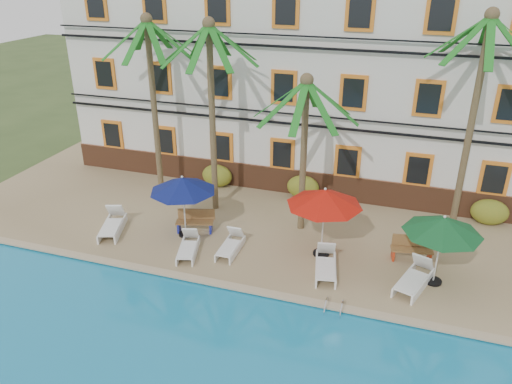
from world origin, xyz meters
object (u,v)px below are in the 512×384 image
(palm_c, at_px, (305,132))
(lounger_b, at_px, (188,247))
(bench_right, at_px, (412,248))
(pool_ladder, at_px, (334,309))
(lounger_d, at_px, (326,265))
(lounger_e, at_px, (415,278))
(umbrella_green, at_px, (443,226))
(palm_a, at_px, (152,84))
(umbrella_red, at_px, (325,198))
(palm_b, at_px, (211,93))
(palm_d, at_px, (476,100))
(lounger_a, at_px, (113,224))
(lounger_c, at_px, (231,245))
(umbrella_blue, at_px, (183,185))
(bench_left, at_px, (195,220))

(palm_c, bearing_deg, lounger_b, -137.67)
(bench_right, distance_m, pool_ladder, 4.41)
(lounger_d, distance_m, lounger_e, 3.00)
(umbrella_green, distance_m, lounger_e, 2.05)
(palm_a, relative_size, umbrella_red, 2.92)
(umbrella_green, distance_m, bench_right, 2.32)
(palm_c, bearing_deg, palm_b, 171.78)
(palm_c, xyz_separation_m, bench_right, (4.42, -1.01, -3.67))
(palm_a, bearing_deg, palm_b, -13.20)
(palm_d, xyz_separation_m, lounger_a, (-13.07, -4.25, -5.15))
(palm_c, relative_size, lounger_c, 3.59)
(lounger_c, bearing_deg, palm_c, 51.39)
(lounger_d, bearing_deg, umbrella_green, 8.59)
(umbrella_green, relative_size, lounger_b, 1.37)
(umbrella_blue, xyz_separation_m, lounger_e, (8.84, -0.72, -1.90))
(lounger_e, bearing_deg, lounger_c, 178.83)
(lounger_b, bearing_deg, palm_b, 97.01)
(palm_c, relative_size, bench_left, 4.04)
(palm_d, distance_m, lounger_b, 11.80)
(umbrella_blue, height_order, umbrella_red, umbrella_red)
(palm_d, bearing_deg, palm_a, -178.78)
(umbrella_green, xyz_separation_m, pool_ladder, (-2.98, -2.52, -2.21))
(lounger_a, height_order, lounger_b, lounger_a)
(palm_a, distance_m, pool_ladder, 12.31)
(umbrella_red, height_order, bench_left, umbrella_red)
(umbrella_red, distance_m, umbrella_green, 4.05)
(palm_a, distance_m, lounger_c, 8.02)
(palm_d, distance_m, pool_ladder, 9.17)
(umbrella_red, relative_size, bench_left, 1.76)
(palm_a, height_order, palm_d, palm_d)
(palm_a, height_order, umbrella_red, palm_a)
(bench_left, bearing_deg, lounger_e, -7.70)
(palm_b, distance_m, umbrella_blue, 3.94)
(lounger_d, bearing_deg, lounger_e, 2.08)
(umbrella_green, distance_m, lounger_c, 7.57)
(palm_b, bearing_deg, bench_right, -10.69)
(umbrella_blue, bearing_deg, palm_a, 130.68)
(umbrella_red, bearing_deg, lounger_e, -16.29)
(umbrella_green, bearing_deg, lounger_c, -177.62)
(palm_d, xyz_separation_m, umbrella_green, (-0.66, -3.88, -3.25))
(lounger_e, distance_m, bench_right, 1.75)
(lounger_c, bearing_deg, lounger_a, -179.28)
(lounger_a, distance_m, bench_right, 11.72)
(lounger_d, distance_m, pool_ladder, 2.10)
(palm_a, relative_size, lounger_d, 3.87)
(lounger_a, bearing_deg, umbrella_red, 6.22)
(lounger_e, bearing_deg, umbrella_red, 163.71)
(lounger_e, bearing_deg, lounger_a, 179.65)
(palm_a, distance_m, palm_b, 3.16)
(bench_left, bearing_deg, palm_c, 21.38)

